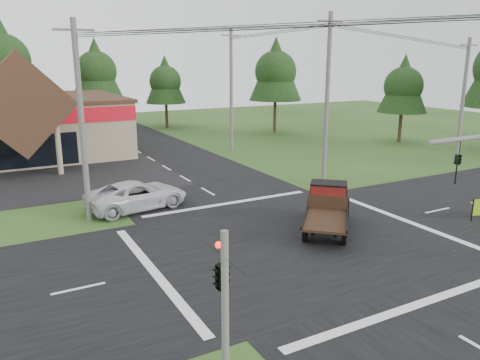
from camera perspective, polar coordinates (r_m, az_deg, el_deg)
ground at (r=22.75m, az=6.71°, el=-7.51°), size 120.00×120.00×0.00m
road_ns at (r=22.75m, az=6.71°, el=-7.49°), size 12.00×120.00×0.02m
road_ew at (r=22.74m, az=6.71°, el=-7.48°), size 120.00×12.00×0.02m
traffic_signal_corner at (r=12.01m, az=-2.26°, el=-9.85°), size 0.53×2.48×4.40m
utility_pole_nw at (r=25.71m, az=-18.76°, el=6.81°), size 2.00×0.30×10.50m
utility_pole_ne at (r=32.43m, az=10.55°, el=9.64°), size 2.00×0.30×11.50m
utility_pole_far at (r=42.67m, az=25.51°, el=8.71°), size 2.00×0.30×10.20m
utility_pole_n at (r=44.20m, az=-1.08°, el=10.89°), size 2.00×0.30×11.20m
tree_row_c at (r=58.21m, az=-26.96°, el=13.17°), size 7.28×7.28×13.13m
tree_row_d at (r=60.44m, az=-17.15°, el=12.78°), size 6.16×6.16×11.11m
tree_row_e at (r=60.71m, az=-9.10°, el=11.96°), size 5.04×5.04×9.09m
tree_side_ne at (r=56.07m, az=4.37°, el=13.28°), size 6.16×6.16×11.11m
tree_side_e_near at (r=52.05m, az=19.33°, el=10.96°), size 5.04×5.04×9.09m
antique_flatbed_truck at (r=24.00m, az=10.55°, el=-3.53°), size 5.27×5.56×2.32m
white_pickup at (r=27.92m, az=-12.44°, el=-1.80°), size 6.27×3.64×1.64m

